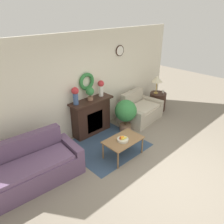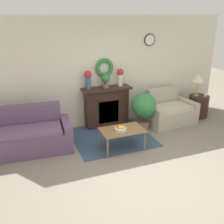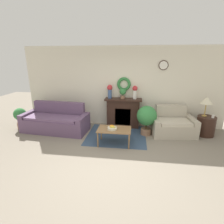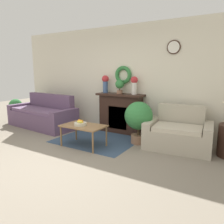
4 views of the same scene
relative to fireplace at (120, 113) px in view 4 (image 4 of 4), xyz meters
name	(u,v)px [view 4 (image 4 of 4)]	position (x,y,z in m)	size (l,w,h in m)	color
ground_plane	(49,165)	(-0.04, -2.42, -0.51)	(16.00, 16.00, 0.00)	gray
floor_rug	(100,139)	(-0.14, -0.75, -0.51)	(1.80, 1.67, 0.01)	#334760
wall_back	(123,80)	(-0.04, 0.21, 0.84)	(6.80, 0.16, 2.70)	beige
fireplace	(120,113)	(0.00, 0.00, 0.00)	(1.23, 0.41, 1.01)	#331E16
couch_left	(43,116)	(-2.16, -0.64, -0.19)	(2.17, 1.03, 0.91)	#604766
loveseat_right	(178,134)	(1.59, -0.40, -0.21)	(1.38, 1.01, 0.86)	#B2A893
coffee_table	(83,127)	(-0.14, -1.34, -0.10)	(0.91, 0.57, 0.45)	olive
fruit_bowl	(80,123)	(-0.20, -1.37, -0.01)	(0.26, 0.26, 0.12)	beige
vase_on_mantel_left	(105,83)	(-0.46, 0.01, 0.76)	(0.18, 0.18, 0.45)	#3D5684
vase_on_mantel_right	(134,84)	(0.37, 0.01, 0.75)	(0.17, 0.17, 0.44)	silver
potted_plant_on_mantel	(120,85)	(-0.02, -0.01, 0.71)	(0.22, 0.22, 0.35)	#8E664C
potted_plant_floor_by_couch	(16,108)	(-3.44, -0.60, -0.08)	(0.41, 0.41, 0.71)	#8E664C
potted_plant_floor_by_loveseat	(139,118)	(0.77, -0.57, 0.07)	(0.61, 0.61, 0.93)	#8E664C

